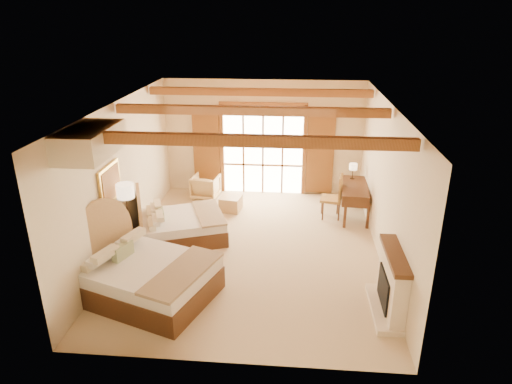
# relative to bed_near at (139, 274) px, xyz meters

# --- Properties ---
(floor) EXTENTS (7.00, 7.00, 0.00)m
(floor) POSITION_rel_bed_near_xyz_m (1.87, 1.90, -0.45)
(floor) COLOR tan
(floor) RESTS_ON ground
(wall_back) EXTENTS (5.50, 0.00, 5.50)m
(wall_back) POSITION_rel_bed_near_xyz_m (1.87, 5.40, 1.15)
(wall_back) COLOR beige
(wall_back) RESTS_ON ground
(wall_left) EXTENTS (0.00, 7.00, 7.00)m
(wall_left) POSITION_rel_bed_near_xyz_m (-0.88, 1.90, 1.15)
(wall_left) COLOR beige
(wall_left) RESTS_ON ground
(wall_right) EXTENTS (0.00, 7.00, 7.00)m
(wall_right) POSITION_rel_bed_near_xyz_m (4.62, 1.90, 1.15)
(wall_right) COLOR beige
(wall_right) RESTS_ON ground
(ceiling) EXTENTS (7.00, 7.00, 0.00)m
(ceiling) POSITION_rel_bed_near_xyz_m (1.87, 1.90, 2.75)
(ceiling) COLOR #B36635
(ceiling) RESTS_ON ground
(ceiling_beams) EXTENTS (5.39, 4.60, 0.18)m
(ceiling_beams) POSITION_rel_bed_near_xyz_m (1.87, 1.90, 2.63)
(ceiling_beams) COLOR #975D2E
(ceiling_beams) RESTS_ON ceiling
(french_doors) EXTENTS (3.95, 0.08, 2.60)m
(french_doors) POSITION_rel_bed_near_xyz_m (1.87, 5.34, 0.80)
(french_doors) COLOR white
(french_doors) RESTS_ON ground
(fireplace) EXTENTS (0.46, 1.40, 1.16)m
(fireplace) POSITION_rel_bed_near_xyz_m (4.47, -0.10, 0.06)
(fireplace) COLOR beige
(fireplace) RESTS_ON ground
(painting) EXTENTS (0.06, 0.95, 0.75)m
(painting) POSITION_rel_bed_near_xyz_m (-0.83, 1.15, 1.30)
(painting) COLOR gold
(painting) RESTS_ON wall_left
(canopy_valance) EXTENTS (0.70, 1.40, 0.45)m
(canopy_valance) POSITION_rel_bed_near_xyz_m (-0.53, -0.10, 2.50)
(canopy_valance) COLOR beige
(canopy_valance) RESTS_ON ceiling
(bed_near) EXTENTS (2.80, 2.37, 1.49)m
(bed_near) POSITION_rel_bed_near_xyz_m (0.00, 0.00, 0.00)
(bed_near) COLOR #4F2D13
(bed_near) RESTS_ON floor
(bed_far) EXTENTS (2.36, 2.00, 1.24)m
(bed_far) POSITION_rel_bed_near_xyz_m (0.10, 2.27, -0.07)
(bed_far) COLOR #4F2D13
(bed_far) RESTS_ON floor
(nightstand) EXTENTS (0.55, 0.55, 0.53)m
(nightstand) POSITION_rel_bed_near_xyz_m (-0.61, 1.34, -0.18)
(nightstand) COLOR #4F2D13
(nightstand) RESTS_ON floor
(floor_lamp) EXTENTS (0.35, 0.35, 1.67)m
(floor_lamp) POSITION_rel_bed_near_xyz_m (-0.63, 1.36, 0.97)
(floor_lamp) COLOR #372619
(floor_lamp) RESTS_ON floor
(armchair) EXTENTS (0.79, 0.81, 0.66)m
(armchair) POSITION_rel_bed_near_xyz_m (0.31, 4.77, -0.12)
(armchair) COLOR tan
(armchair) RESTS_ON floor
(ottoman) EXTENTS (0.60, 0.60, 0.38)m
(ottoman) POSITION_rel_bed_near_xyz_m (1.13, 3.98, -0.26)
(ottoman) COLOR tan
(ottoman) RESTS_ON floor
(desk) EXTENTS (0.76, 1.57, 0.82)m
(desk) POSITION_rel_bed_near_xyz_m (4.29, 3.91, -0.01)
(desk) COLOR #4F2D13
(desk) RESTS_ON floor
(desk_chair) EXTENTS (0.58, 0.58, 1.13)m
(desk_chair) POSITION_rel_bed_near_xyz_m (3.73, 3.77, -0.10)
(desk_chair) COLOR olive
(desk_chair) RESTS_ON floor
(desk_lamp) EXTENTS (0.20, 0.20, 0.41)m
(desk_lamp) POSITION_rel_bed_near_xyz_m (4.28, 4.43, 0.68)
(desk_lamp) COLOR #372619
(desk_lamp) RESTS_ON desk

